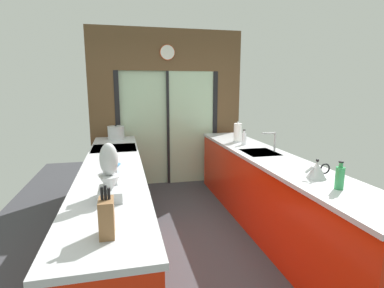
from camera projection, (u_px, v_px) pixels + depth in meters
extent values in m
cube|color=#38383D|center=(190.00, 226.00, 3.81)|extent=(5.04, 7.60, 0.02)
cube|color=brown|center=(167.00, 50.00, 5.10)|extent=(2.64, 0.08, 0.70)
cube|color=#B2D1AD|center=(144.00, 129.00, 5.27)|extent=(0.80, 0.02, 2.00)
cube|color=#B2D1AD|center=(191.00, 128.00, 5.42)|extent=(0.80, 0.02, 2.00)
cube|color=black|center=(118.00, 130.00, 5.16)|extent=(0.08, 0.10, 2.00)
cube|color=black|center=(214.00, 127.00, 5.54)|extent=(0.08, 0.10, 2.00)
cube|color=black|center=(168.00, 129.00, 5.35)|extent=(0.04, 0.10, 2.00)
cube|color=brown|center=(103.00, 131.00, 5.10)|extent=(0.42, 0.08, 2.00)
cube|color=brown|center=(227.00, 127.00, 5.59)|extent=(0.42, 0.08, 2.00)
cylinder|color=white|center=(167.00, 52.00, 5.05)|extent=(0.24, 0.03, 0.24)
torus|color=#DB4C23|center=(167.00, 52.00, 5.05)|extent=(0.26, 0.02, 0.26)
cube|color=red|center=(113.00, 236.00, 2.64)|extent=(0.58, 2.55, 0.88)
cube|color=red|center=(116.00, 170.00, 4.75)|extent=(0.58, 0.65, 0.88)
cube|color=#BCBCC1|center=(112.00, 167.00, 3.15)|extent=(0.62, 3.80, 0.04)
cube|color=red|center=(269.00, 195.00, 3.64)|extent=(0.58, 3.80, 0.88)
cube|color=#BCBCC1|center=(271.00, 158.00, 3.56)|extent=(0.62, 3.80, 0.04)
cube|color=#B7BABC|center=(260.00, 154.00, 3.79)|extent=(0.40, 0.48, 0.05)
cylinder|color=#B7BABC|center=(275.00, 142.00, 3.81)|extent=(0.02, 0.02, 0.25)
cylinder|color=#B7BABC|center=(269.00, 133.00, 3.77)|extent=(0.18, 0.02, 0.02)
cube|color=black|center=(116.00, 182.00, 4.15)|extent=(0.58, 0.60, 0.88)
cube|color=black|center=(137.00, 178.00, 4.21)|extent=(0.01, 0.48, 0.28)
cube|color=black|center=(114.00, 149.00, 4.06)|extent=(0.58, 0.60, 0.03)
cylinder|color=#B7BABC|center=(138.00, 158.00, 3.98)|extent=(0.02, 0.04, 0.04)
cylinder|color=#B7BABC|center=(137.00, 155.00, 4.15)|extent=(0.02, 0.04, 0.04)
cylinder|color=#B7BABC|center=(136.00, 153.00, 4.32)|extent=(0.02, 0.04, 0.04)
cylinder|color=teal|center=(113.00, 172.00, 2.89)|extent=(0.07, 0.07, 0.01)
cone|color=teal|center=(113.00, 168.00, 2.88)|extent=(0.15, 0.15, 0.07)
cube|color=brown|center=(107.00, 218.00, 1.64)|extent=(0.08, 0.14, 0.21)
cylinder|color=black|center=(102.00, 194.00, 1.61)|extent=(0.02, 0.02, 0.08)
cylinder|color=black|center=(105.00, 193.00, 1.62)|extent=(0.02, 0.02, 0.09)
cylinder|color=black|center=(109.00, 195.00, 1.62)|extent=(0.02, 0.02, 0.07)
cube|color=#B7BABC|center=(111.00, 194.00, 2.20)|extent=(0.17, 0.26, 0.08)
cube|color=#B7BABC|center=(110.00, 172.00, 2.27)|extent=(0.10, 0.08, 0.20)
ellipsoid|color=#B7BABC|center=(109.00, 159.00, 2.14)|extent=(0.13, 0.12, 0.24)
cone|color=#B7BABC|center=(110.00, 184.00, 2.15)|extent=(0.15, 0.15, 0.13)
cylinder|color=#B7BABC|center=(116.00, 133.00, 4.73)|extent=(0.25, 0.25, 0.19)
cylinder|color=#B7BABC|center=(116.00, 126.00, 4.71)|extent=(0.26, 0.26, 0.01)
sphere|color=black|center=(116.00, 125.00, 4.70)|extent=(0.03, 0.03, 0.03)
cone|color=#B7BABC|center=(317.00, 170.00, 2.68)|extent=(0.18, 0.18, 0.15)
sphere|color=black|center=(317.00, 160.00, 2.67)|extent=(0.03, 0.03, 0.03)
cylinder|color=#B7BABC|center=(309.00, 170.00, 2.67)|extent=(0.08, 0.02, 0.07)
torus|color=black|center=(325.00, 169.00, 2.70)|extent=(0.10, 0.01, 0.10)
cylinder|color=#339E56|center=(340.00, 178.00, 2.40)|extent=(0.07, 0.07, 0.18)
cylinder|color=#339E56|center=(341.00, 165.00, 2.38)|extent=(0.03, 0.03, 0.04)
cylinder|color=black|center=(341.00, 162.00, 2.38)|extent=(0.04, 0.04, 0.01)
cylinder|color=silver|center=(244.00, 139.00, 4.27)|extent=(0.07, 0.07, 0.16)
cylinder|color=silver|center=(244.00, 132.00, 4.25)|extent=(0.03, 0.03, 0.04)
cylinder|color=black|center=(244.00, 130.00, 4.25)|extent=(0.04, 0.04, 0.01)
cylinder|color=#B7BABC|center=(237.00, 141.00, 4.52)|extent=(0.14, 0.14, 0.01)
cylinder|color=white|center=(238.00, 132.00, 4.49)|extent=(0.12, 0.12, 0.26)
sphere|color=#B7BABC|center=(238.00, 122.00, 4.47)|extent=(0.03, 0.03, 0.03)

